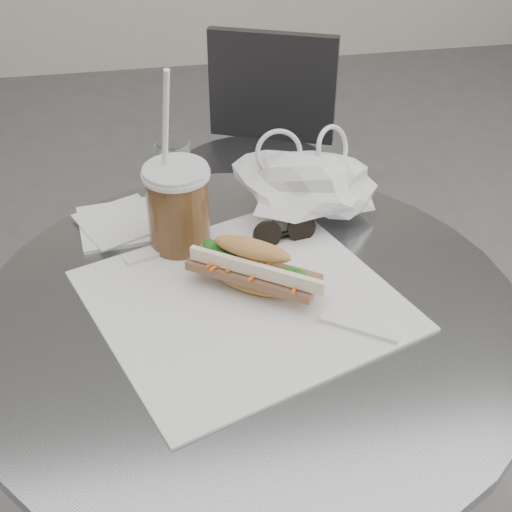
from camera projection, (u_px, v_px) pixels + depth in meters
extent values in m
cylinder|color=slate|center=(250.00, 479.00, 1.19)|extent=(0.08, 0.08, 0.71)
cylinder|color=slate|center=(249.00, 316.00, 0.98)|extent=(0.76, 0.76, 0.02)
cylinder|color=#313134|center=(256.00, 323.00, 2.04)|extent=(0.37, 0.37, 0.02)
cylinder|color=#313134|center=(256.00, 257.00, 1.90)|extent=(0.07, 0.07, 0.49)
cylinder|color=#313134|center=(256.00, 177.00, 1.76)|extent=(0.42, 0.42, 0.02)
cube|color=#313134|center=(272.00, 87.00, 1.82)|extent=(0.31, 0.15, 0.28)
cube|color=white|center=(244.00, 300.00, 0.99)|extent=(0.49, 0.48, 0.00)
ellipsoid|color=tan|center=(253.00, 283.00, 0.99)|extent=(0.23, 0.20, 0.02)
cube|color=brown|center=(253.00, 272.00, 0.98)|extent=(0.18, 0.15, 0.01)
ellipsoid|color=tan|center=(252.00, 253.00, 0.97)|extent=(0.24, 0.20, 0.04)
cylinder|color=brown|center=(179.00, 212.00, 1.06)|extent=(0.09, 0.09, 0.12)
cylinder|color=silver|center=(176.00, 172.00, 1.02)|extent=(0.10, 0.10, 0.01)
cylinder|color=white|center=(165.00, 141.00, 0.99)|extent=(0.03, 0.06, 0.23)
cylinder|color=black|center=(267.00, 235.00, 1.08)|extent=(0.05, 0.02, 0.05)
cylinder|color=black|center=(301.00, 228.00, 1.09)|extent=(0.05, 0.02, 0.05)
cube|color=black|center=(284.00, 235.00, 1.09)|extent=(0.02, 0.01, 0.00)
cube|color=white|center=(121.00, 224.00, 1.14)|extent=(0.14, 0.14, 0.01)
cube|color=white|center=(121.00, 221.00, 1.13)|extent=(0.16, 0.16, 0.00)
cylinder|color=#5C8D52|center=(174.00, 171.00, 1.17)|extent=(0.06, 0.06, 0.10)
cylinder|color=slate|center=(172.00, 142.00, 1.14)|extent=(0.05, 0.05, 0.00)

